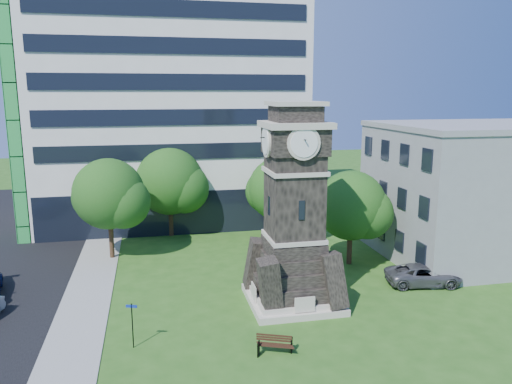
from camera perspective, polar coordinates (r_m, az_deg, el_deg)
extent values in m
plane|color=#285518|center=(29.19, -0.52, -14.52)|extent=(160.00, 160.00, 0.00)
cube|color=gray|center=(33.53, -18.81, -11.56)|extent=(3.00, 70.00, 0.06)
cube|color=beige|center=(31.54, 4.20, -12.11)|extent=(5.40, 5.40, 0.40)
cube|color=beige|center=(31.40, 4.21, -11.52)|extent=(4.80, 4.80, 0.30)
cube|color=black|center=(29.47, 4.40, 0.48)|extent=(3.00, 3.00, 6.40)
cube|color=beige|center=(30.17, 4.31, -5.12)|extent=(3.25, 3.25, 0.25)
cube|color=beige|center=(29.30, 4.42, 2.40)|extent=(3.25, 3.25, 0.25)
cube|color=black|center=(28.25, 5.24, -2.08)|extent=(0.35, 0.08, 1.10)
cube|color=black|center=(29.07, 4.48, 5.91)|extent=(3.30, 3.30, 1.60)
cube|color=beige|center=(29.00, 4.51, 7.68)|extent=(3.70, 3.70, 0.35)
cylinder|color=white|center=(27.39, 5.53, 5.56)|extent=(1.56, 0.06, 1.56)
cylinder|color=white|center=(28.62, 1.06, 5.86)|extent=(0.06, 1.56, 1.56)
cube|color=black|center=(28.97, 4.52, 8.86)|extent=(2.60, 2.60, 0.90)
cube|color=beige|center=(28.95, 4.54, 10.05)|extent=(3.00, 3.00, 0.25)
cube|color=white|center=(51.81, -9.84, 12.56)|extent=(25.00, 15.00, 28.00)
cube|color=black|center=(45.87, -8.95, -2.35)|extent=(24.50, 0.80, 4.00)
cube|color=gray|center=(42.85, 24.29, -0.08)|extent=(15.00, 12.00, 10.00)
cube|color=gray|center=(42.22, 24.86, 6.85)|extent=(15.20, 12.20, 0.40)
imported|color=#525257|center=(35.73, 18.60, -8.97)|extent=(5.32, 3.08, 1.39)
cube|color=black|center=(25.68, 0.29, -17.49)|extent=(0.06, 0.45, 0.70)
cube|color=black|center=(26.05, 4.10, -17.07)|extent=(0.06, 0.45, 0.70)
cube|color=black|center=(25.80, 2.21, -17.09)|extent=(1.80, 0.48, 0.04)
cube|color=black|center=(25.86, 2.09, -16.32)|extent=(1.80, 0.04, 0.40)
cylinder|color=black|center=(26.71, -13.94, -14.62)|extent=(0.06, 0.06, 2.38)
cube|color=#0D2994|center=(26.27, -14.05, -12.55)|extent=(0.57, 0.04, 0.14)
cylinder|color=#332114|center=(40.53, -16.20, -5.24)|extent=(0.37, 0.37, 2.97)
sphere|color=#2A691F|center=(39.68, -16.48, -0.20)|extent=(5.44, 5.44, 5.44)
sphere|color=#2A691F|center=(39.19, -14.91, -1.12)|extent=(4.08, 4.08, 4.08)
sphere|color=#2A691F|center=(40.50, -17.73, -0.53)|extent=(3.81, 3.81, 3.81)
cylinder|color=#332114|center=(45.64, -9.69, -3.16)|extent=(0.41, 0.41, 2.89)
sphere|color=#1E5519|center=(44.90, -9.84, 1.22)|extent=(5.97, 5.97, 5.97)
sphere|color=#1E5519|center=(44.47, -8.25, 0.43)|extent=(4.48, 4.48, 4.48)
sphere|color=#1E5519|center=(45.66, -11.18, 0.93)|extent=(4.18, 4.18, 4.18)
cylinder|color=#332114|center=(43.37, 2.78, -3.91)|extent=(0.41, 0.41, 2.69)
sphere|color=#236C20|center=(42.63, 2.83, 0.35)|extent=(5.54, 5.54, 5.54)
sphere|color=#236C20|center=(42.50, 4.46, -0.42)|extent=(4.16, 4.16, 4.16)
sphere|color=#236C20|center=(43.11, 1.34, 0.08)|extent=(3.88, 3.88, 3.88)
cylinder|color=#332114|center=(38.40, 10.63, -6.18)|extent=(0.38, 0.38, 2.62)
sphere|color=#25681E|center=(37.57, 10.81, -1.51)|extent=(5.19, 5.19, 5.19)
sphere|color=#25681E|center=(37.63, 12.54, -2.36)|extent=(3.89, 3.89, 3.89)
sphere|color=#25681E|center=(37.88, 9.15, -1.80)|extent=(3.63, 3.63, 3.63)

